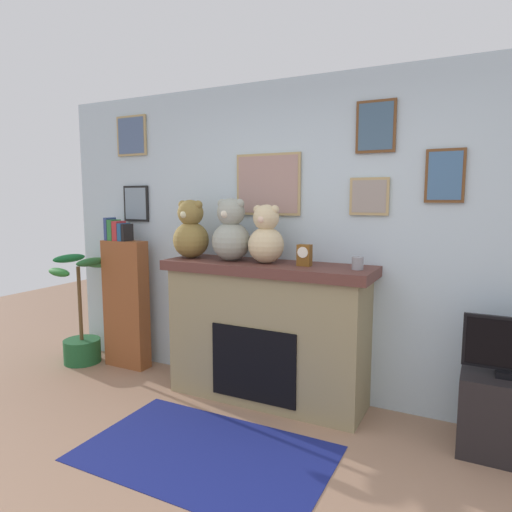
# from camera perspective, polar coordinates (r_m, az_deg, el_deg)

# --- Properties ---
(back_wall) EXTENTS (5.20, 0.15, 2.60)m
(back_wall) POSITION_cam_1_polar(r_m,az_deg,el_deg) (3.74, 7.82, 2.05)
(back_wall) COLOR silver
(back_wall) RESTS_ON ground_plane
(fireplace) EXTENTS (1.71, 0.55, 1.13)m
(fireplace) POSITION_cam_1_polar(r_m,az_deg,el_deg) (3.72, 1.36, -9.45)
(fireplace) COLOR #91835D
(fireplace) RESTS_ON ground_plane
(bookshelf) EXTENTS (0.46, 0.16, 1.46)m
(bookshelf) POSITION_cam_1_polar(r_m,az_deg,el_deg) (4.59, -16.11, -5.35)
(bookshelf) COLOR brown
(bookshelf) RESTS_ON ground_plane
(potted_plant) EXTENTS (0.46, 0.54, 1.09)m
(potted_plant) POSITION_cam_1_polar(r_m,az_deg,el_deg) (4.90, -21.17, -8.30)
(potted_plant) COLOR #1E592D
(potted_plant) RESTS_ON ground_plane
(tv_stand) EXTENTS (0.60, 0.40, 0.52)m
(tv_stand) POSITION_cam_1_polar(r_m,az_deg,el_deg) (3.46, 29.38, -17.25)
(tv_stand) COLOR black
(tv_stand) RESTS_ON ground_plane
(area_rug) EXTENTS (1.61, 0.99, 0.01)m
(area_rug) POSITION_cam_1_polar(r_m,az_deg,el_deg) (3.21, -6.42, -23.47)
(area_rug) COLOR navy
(area_rug) RESTS_ON ground_plane
(candle_jar) EXTENTS (0.08, 0.08, 0.09)m
(candle_jar) POSITION_cam_1_polar(r_m,az_deg,el_deg) (3.33, 12.70, -0.90)
(candle_jar) COLOR gray
(candle_jar) RESTS_ON fireplace
(mantel_clock) EXTENTS (0.10, 0.08, 0.16)m
(mantel_clock) POSITION_cam_1_polar(r_m,az_deg,el_deg) (3.45, 6.11, 0.11)
(mantel_clock) COLOR brown
(mantel_clock) RESTS_ON fireplace
(teddy_bear_tan) EXTENTS (0.31, 0.31, 0.50)m
(teddy_bear_tan) POSITION_cam_1_polar(r_m,az_deg,el_deg) (3.92, -8.23, 3.03)
(teddy_bear_tan) COLOR olive
(teddy_bear_tan) RESTS_ON fireplace
(teddy_bear_brown) EXTENTS (0.32, 0.32, 0.51)m
(teddy_bear_brown) POSITION_cam_1_polar(r_m,az_deg,el_deg) (3.71, -3.17, 2.95)
(teddy_bear_brown) COLOR #969C90
(teddy_bear_brown) RESTS_ON fireplace
(teddy_bear_cream) EXTENTS (0.29, 0.29, 0.46)m
(teddy_bear_cream) POSITION_cam_1_polar(r_m,az_deg,el_deg) (3.56, 1.28, 2.42)
(teddy_bear_cream) COLOR beige
(teddy_bear_cream) RESTS_ON fireplace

